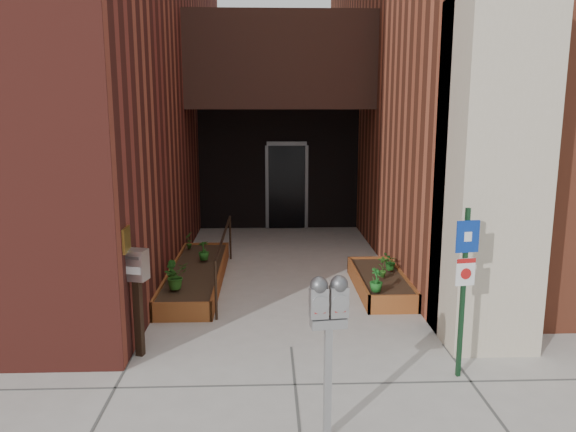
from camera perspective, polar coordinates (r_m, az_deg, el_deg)
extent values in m
plane|color=#9E9991|center=(7.47, 0.31, -13.19)|extent=(80.00, 80.00, 0.00)
cube|color=maroon|center=(14.78, -26.14, 17.54)|extent=(8.00, 14.60, 10.00)
cube|color=brown|center=(15.42, 23.08, 17.47)|extent=(8.00, 13.70, 10.00)
cube|color=#B9A98E|center=(7.60, 19.89, 3.86)|extent=(1.10, 1.20, 4.40)
cube|color=black|center=(12.83, -0.86, 15.28)|extent=(4.20, 2.00, 2.00)
cube|color=black|center=(14.29, -0.96, 4.82)|extent=(4.00, 0.30, 3.00)
cube|color=black|center=(14.17, -0.13, 2.93)|extent=(0.90, 0.06, 2.10)
cube|color=#B79338|center=(6.99, -16.14, -2.33)|extent=(0.04, 0.30, 0.30)
cube|color=brown|center=(8.35, -10.81, -9.58)|extent=(0.90, 0.04, 0.30)
cube|color=brown|center=(11.72, -8.24, -3.43)|extent=(0.90, 0.04, 0.30)
cube|color=brown|center=(10.08, -11.74, -5.97)|extent=(0.04, 3.60, 0.30)
cube|color=brown|center=(9.97, -6.84, -6.00)|extent=(0.04, 3.60, 0.30)
cube|color=black|center=(10.02, -9.30, -6.10)|extent=(0.82, 3.52, 0.26)
cube|color=brown|center=(8.65, 10.77, -8.83)|extent=(0.80, 0.04, 0.30)
cube|color=brown|center=(10.66, 8.20, -4.90)|extent=(0.80, 0.04, 0.30)
cube|color=brown|center=(9.58, 7.10, -6.72)|extent=(0.04, 2.20, 0.30)
cube|color=brown|center=(9.73, 11.55, -6.59)|extent=(0.04, 2.20, 0.30)
cube|color=black|center=(9.65, 9.34, -6.77)|extent=(0.72, 2.12, 0.26)
cylinder|color=black|center=(8.26, -7.34, -7.48)|extent=(0.04, 0.04, 0.90)
cylinder|color=black|center=(11.43, -5.88, -2.19)|extent=(0.04, 0.04, 0.90)
cylinder|color=black|center=(9.73, -6.55, -1.97)|extent=(0.04, 3.30, 0.04)
cube|color=gray|center=(5.45, 4.05, -16.53)|extent=(0.07, 0.07, 1.09)
cube|color=gray|center=(5.20, 4.14, -10.76)|extent=(0.34, 0.17, 0.09)
cube|color=gray|center=(5.11, 3.15, -8.79)|extent=(0.18, 0.13, 0.28)
sphere|color=#59595B|center=(5.06, 3.17, -7.04)|extent=(0.16, 0.16, 0.16)
cube|color=white|center=(5.05, 3.29, -8.77)|extent=(0.10, 0.02, 0.05)
cube|color=#B21414|center=(5.08, 3.28, -9.70)|extent=(0.10, 0.02, 0.03)
cube|color=gray|center=(5.16, 5.19, -8.64)|extent=(0.18, 0.13, 0.28)
sphere|color=#59595B|center=(5.10, 5.22, -6.91)|extent=(0.16, 0.16, 0.16)
cube|color=white|center=(5.10, 5.35, -8.62)|extent=(0.10, 0.02, 0.05)
cube|color=#B21414|center=(5.13, 5.34, -9.55)|extent=(0.10, 0.02, 0.03)
cube|color=#12331B|center=(6.67, 17.33, -7.60)|extent=(0.05, 0.05, 1.98)
cube|color=navy|center=(6.47, 17.79, -2.00)|extent=(0.27, 0.06, 0.36)
cube|color=white|center=(6.47, 17.81, -2.01)|extent=(0.09, 0.03, 0.11)
cube|color=white|center=(6.57, 17.58, -5.44)|extent=(0.22, 0.06, 0.31)
cube|color=#B21414|center=(6.53, 17.67, -4.35)|extent=(0.22, 0.05, 0.05)
cylinder|color=#B21414|center=(6.57, 17.62, -5.62)|extent=(0.13, 0.03, 0.13)
cube|color=black|center=(7.30, -14.93, -9.93)|extent=(0.11, 0.11, 1.00)
cube|color=#AFAFB1|center=(7.09, -15.21, -4.80)|extent=(0.31, 0.26, 0.38)
cube|color=#59595B|center=(6.97, -15.66, -4.16)|extent=(0.19, 0.06, 0.04)
cube|color=white|center=(7.01, -15.59, -5.37)|extent=(0.21, 0.07, 0.09)
imported|color=#265D1A|center=(8.85, -11.37, -5.98)|extent=(0.52, 0.52, 0.41)
imported|color=#1E5016|center=(9.25, -11.79, -5.46)|extent=(0.26, 0.26, 0.34)
imported|color=#205E1A|center=(10.37, -8.55, -3.47)|extent=(0.27, 0.27, 0.36)
imported|color=#255117|center=(11.25, -10.04, -2.44)|extent=(0.20, 0.20, 0.33)
imported|color=#1B611F|center=(8.66, 8.96, -6.44)|extent=(0.28, 0.28, 0.36)
imported|color=#2A611B|center=(9.38, 9.66, -5.07)|extent=(0.24, 0.24, 0.36)
imported|color=#184F16|center=(9.79, 10.37, -4.61)|extent=(0.35, 0.35, 0.30)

